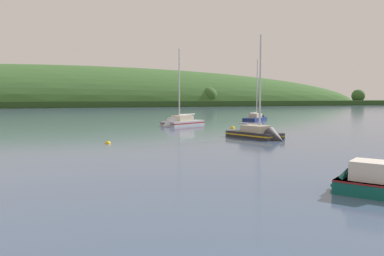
% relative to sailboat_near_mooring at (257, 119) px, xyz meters
% --- Properties ---
extents(far_shoreline_hill, '(600.30, 141.85, 52.77)m').
position_rel_sailboat_near_mooring_xyz_m(far_shoreline_hill, '(-36.36, 185.68, -0.17)').
color(far_shoreline_hill, '#27431B').
rests_on(far_shoreline_hill, ground).
extents(sailboat_near_mooring, '(8.40, 8.03, 14.44)m').
position_rel_sailboat_near_mooring_xyz_m(sailboat_near_mooring, '(0.00, 0.00, 0.00)').
color(sailboat_near_mooring, navy).
rests_on(sailboat_near_mooring, ground).
extents(sailboat_midwater_white, '(5.30, 8.36, 13.58)m').
position_rel_sailboat_near_mooring_xyz_m(sailboat_midwater_white, '(-17.16, -33.34, -0.02)').
color(sailboat_midwater_white, '#232328').
rests_on(sailboat_midwater_white, ground).
extents(sailboat_far_left, '(9.45, 7.62, 14.85)m').
position_rel_sailboat_near_mooring_xyz_m(sailboat_far_left, '(-20.54, -10.09, 0.03)').
color(sailboat_far_left, '#ADB2BC').
rests_on(sailboat_far_left, ground).
extents(fishing_boat_moored, '(5.17, 6.06, 3.68)m').
position_rel_sailboat_near_mooring_xyz_m(fishing_boat_moored, '(-24.11, -58.68, 0.05)').
color(fishing_boat_moored, '#0F564C').
rests_on(fishing_boat_moored, ground).
extents(mooring_buoy_foreground, '(0.58, 0.58, 0.66)m').
position_rel_sailboat_near_mooring_xyz_m(mooring_buoy_foreground, '(-34.88, -32.69, -0.29)').
color(mooring_buoy_foreground, yellow).
rests_on(mooring_buoy_foreground, ground).
extents(mooring_buoy_midchannel, '(0.74, 0.74, 0.82)m').
position_rel_sailboat_near_mooring_xyz_m(mooring_buoy_midchannel, '(-13.86, -18.07, -0.29)').
color(mooring_buoy_midchannel, yellow).
rests_on(mooring_buoy_midchannel, ground).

